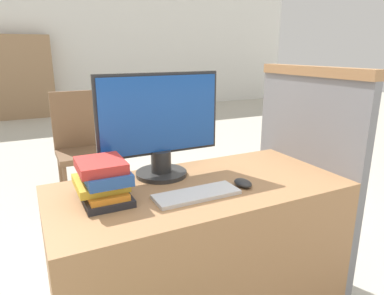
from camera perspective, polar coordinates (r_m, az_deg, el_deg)
wall_back at (r=7.95m, az=-22.54°, el=15.26°), size 12.00×0.06×2.80m
desk at (r=1.72m, az=1.21°, el=-17.73°), size 1.32×0.63×0.74m
carrel_divider at (r=2.02m, az=18.16°, el=-5.02°), size 0.07×0.73×1.25m
monitor at (r=1.60m, az=-5.35°, el=3.56°), size 0.59×0.25×0.49m
keyboard at (r=1.43m, az=0.79°, el=-7.82°), size 0.36×0.13×0.02m
mouse at (r=1.54m, az=8.50°, el=-5.86°), size 0.07×0.10×0.03m
book_stack at (r=1.43m, az=-14.63°, el=-5.25°), size 0.20×0.28×0.17m
far_chair at (r=3.28m, az=-18.09°, el=1.03°), size 0.44×0.44×0.97m
bookshelf_far at (r=7.69m, az=-26.90°, el=10.38°), size 1.27×0.32×1.62m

